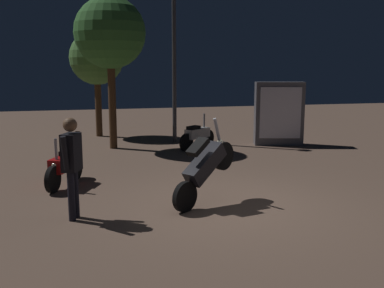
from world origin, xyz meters
TOP-DOWN VIEW (x-y plane):
  - ground_plane at (0.00, 0.00)m, footprint 40.00×40.00m
  - motorcycle_black_foreground at (-0.39, 0.15)m, footprint 1.43×1.02m
  - motorcycle_red_parked_left at (-3.01, 2.20)m, footprint 0.76×1.56m
  - motorcycle_white_parked_right at (0.92, 5.72)m, footprint 1.38×1.08m
  - person_rider_beside at (-2.78, -0.06)m, footprint 0.36×0.65m
  - streetlamp_near at (0.50, 7.23)m, footprint 0.36×0.36m
  - tree_left_bg at (-1.66, 6.51)m, footprint 2.21×2.21m
  - tree_center_bg at (-2.01, 9.19)m, footprint 1.98×1.98m
  - kiosk_billboard at (3.77, 5.85)m, footprint 1.67×0.90m

SIDE VIEW (x-z plane):
  - ground_plane at x=0.00m, z-range 0.00..0.00m
  - motorcycle_red_parked_left at x=-3.01m, z-range -0.12..0.99m
  - motorcycle_white_parked_right at x=0.92m, z-range -0.12..0.99m
  - motorcycle_black_foreground at x=-0.39m, z-range -0.07..1.56m
  - kiosk_billboard at x=3.77m, z-range 0.00..2.10m
  - person_rider_beside at x=-2.78m, z-range 0.18..1.93m
  - tree_center_bg at x=-2.01m, z-range 0.94..4.85m
  - streetlamp_near at x=0.50m, z-range 0.70..6.29m
  - tree_left_bg at x=-1.66m, z-range 1.23..5.96m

